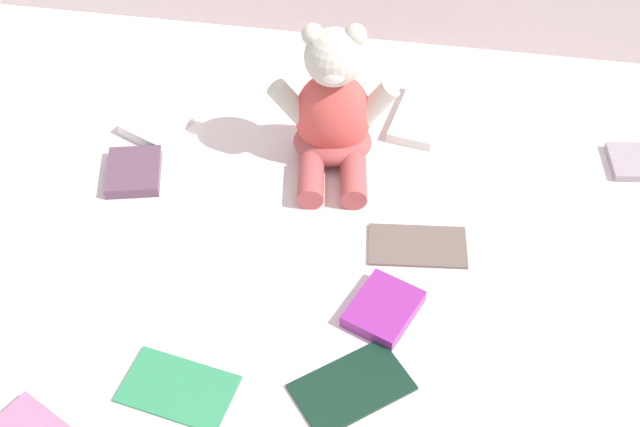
% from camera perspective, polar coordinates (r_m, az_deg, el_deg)
% --- Properties ---
extents(ground_plane, '(3.20, 3.20, 0.00)m').
position_cam_1_polar(ground_plane, '(1.28, 1.00, 0.15)').
color(ground_plane, silver).
extents(teddy_bear, '(0.20, 0.18, 0.23)m').
position_cam_1_polar(teddy_bear, '(1.30, 0.85, 6.55)').
color(teddy_bear, '#D84C47').
rests_on(teddy_bear, ground_plane).
extents(book_case_0, '(0.15, 0.11, 0.01)m').
position_cam_1_polar(book_case_0, '(1.10, -9.22, -11.14)').
color(book_case_0, '#318B58').
rests_on(book_case_0, ground_plane).
extents(book_case_2, '(0.14, 0.09, 0.01)m').
position_cam_1_polar(book_case_2, '(1.23, 6.37, -2.04)').
color(book_case_2, '#67564F').
rests_on(book_case_2, ground_plane).
extents(book_case_4, '(0.12, 0.12, 0.02)m').
position_cam_1_polar(book_case_4, '(1.43, -10.49, 5.89)').
color(book_case_4, white).
rests_on(book_case_4, ground_plane).
extents(book_case_5, '(0.16, 0.15, 0.01)m').
position_cam_1_polar(book_case_5, '(1.09, 2.10, -11.15)').
color(book_case_5, black).
rests_on(book_case_5, ground_plane).
extents(book_case_6, '(0.09, 0.15, 0.02)m').
position_cam_1_polar(book_case_6, '(1.43, 6.49, 6.33)').
color(book_case_6, white).
rests_on(book_case_6, ground_plane).
extents(book_case_7, '(0.11, 0.12, 0.02)m').
position_cam_1_polar(book_case_7, '(1.15, 4.14, -6.20)').
color(book_case_7, '#91298C').
rests_on(book_case_7, ground_plane).
extents(book_case_9, '(0.10, 0.11, 0.02)m').
position_cam_1_polar(book_case_9, '(1.35, -12.02, 2.68)').
color(book_case_9, '#5E3F53').
rests_on(book_case_9, ground_plane).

